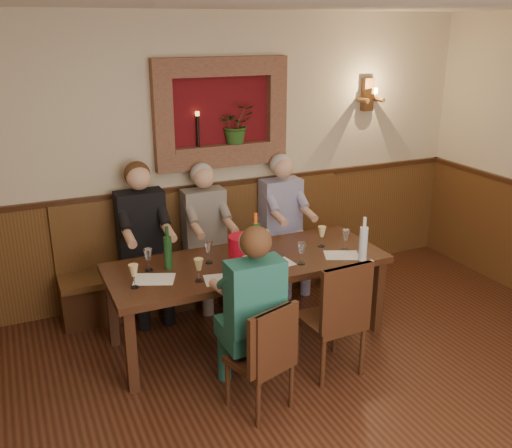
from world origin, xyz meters
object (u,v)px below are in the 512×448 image
at_px(wine_bottle_green_a, 256,240).
at_px(water_bottle, 363,243).
at_px(dining_table, 248,268).
at_px(person_bench_left, 145,253).
at_px(person_bench_mid, 208,247).
at_px(spittoon_bucket, 243,252).
at_px(person_chair_front, 250,327).
at_px(bench, 212,266).
at_px(wine_bottle_green_b, 168,252).
at_px(person_bench_right, 284,234).
at_px(chair_near_left, 261,378).
at_px(chair_near_right, 331,339).

height_order(wine_bottle_green_a, water_bottle, wine_bottle_green_a).
bearing_deg(dining_table, person_bench_left, 129.91).
height_order(person_bench_mid, spittoon_bucket, person_bench_mid).
bearing_deg(person_chair_front, dining_table, 67.77).
distance_m(person_bench_left, spittoon_bucket, 1.18).
xyz_separation_m(person_bench_mid, water_bottle, (0.98, -1.23, 0.32)).
bearing_deg(wine_bottle_green_a, person_bench_left, 133.23).
bearing_deg(person_chair_front, water_bottle, 17.40).
relative_size(bench, person_bench_left, 2.02).
relative_size(person_bench_mid, wine_bottle_green_b, 3.81).
relative_size(person_bench_left, person_bench_right, 1.04).
bearing_deg(wine_bottle_green_b, wine_bottle_green_a, -7.01).
xyz_separation_m(bench, wine_bottle_green_b, (-0.67, -0.84, 0.57)).
bearing_deg(person_chair_front, spittoon_bucket, 71.05).
bearing_deg(dining_table, wine_bottle_green_a, 6.71).
bearing_deg(bench, person_bench_mid, -124.77).
relative_size(person_bench_left, person_bench_mid, 1.05).
bearing_deg(dining_table, person_bench_mid, 94.99).
distance_m(chair_near_left, chair_near_right, 0.74).
distance_m(person_bench_right, wine_bottle_green_a, 1.13).
height_order(chair_near_right, spittoon_bucket, spittoon_bucket).
distance_m(bench, person_bench_left, 0.76).
relative_size(bench, person_bench_right, 2.11).
distance_m(dining_table, chair_near_left, 1.09).
distance_m(person_chair_front, spittoon_bucket, 0.75).
relative_size(person_bench_left, person_chair_front, 1.07).
relative_size(dining_table, person_bench_mid, 1.70).
distance_m(person_bench_right, wine_bottle_green_b, 1.65).
xyz_separation_m(bench, person_bench_mid, (-0.07, -0.11, 0.26)).
relative_size(dining_table, wine_bottle_green_a, 5.83).
relative_size(chair_near_right, person_bench_right, 0.70).
relative_size(dining_table, water_bottle, 6.22).
bearing_deg(person_bench_right, wine_bottle_green_b, -153.06).
distance_m(wine_bottle_green_b, water_bottle, 1.65).
height_order(person_chair_front, water_bottle, person_chair_front).
xyz_separation_m(chair_near_right, wine_bottle_green_b, (-1.07, 0.85, 0.61)).
height_order(dining_table, chair_near_left, chair_near_left).
height_order(bench, water_bottle, water_bottle).
bearing_deg(person_bench_left, person_bench_mid, 0.21).
distance_m(chair_near_right, person_bench_left, 1.96).
bearing_deg(chair_near_right, person_bench_mid, 103.20).
xyz_separation_m(chair_near_left, spittoon_bucket, (0.21, 0.82, 0.64)).
distance_m(person_bench_left, wine_bottle_green_b, 0.79).
distance_m(chair_near_left, person_chair_front, 0.37).
xyz_separation_m(chair_near_right, water_bottle, (0.50, 0.36, 0.62)).
bearing_deg(person_bench_left, chair_near_right, -55.31).
relative_size(chair_near_right, person_bench_mid, 0.70).
xyz_separation_m(dining_table, person_bench_right, (0.78, 0.84, -0.09)).
relative_size(chair_near_right, wine_bottle_green_a, 2.41).
distance_m(person_bench_mid, water_bottle, 1.61).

